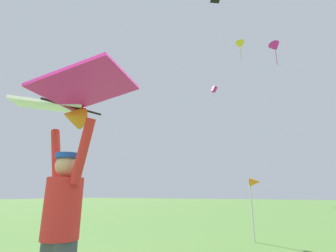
% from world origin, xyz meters
% --- Properties ---
extents(kite_flyer_person, '(0.81, 0.41, 1.92)m').
position_xyz_m(kite_flyer_person, '(0.10, 0.18, 0.94)').
color(kite_flyer_person, '#424751').
rests_on(kite_flyer_person, ground).
extents(held_stunt_kite, '(1.75, 1.09, 0.40)m').
position_xyz_m(held_stunt_kite, '(0.08, 0.10, 2.14)').
color(held_stunt_kite, black).
extents(distant_kite_magenta_overhead_distant, '(1.78, 1.74, 2.70)m').
position_xyz_m(distant_kite_magenta_overhead_distant, '(1.11, 24.65, 16.50)').
color(distant_kite_magenta_overhead_distant, '#DB2393').
extents(distant_kite_magenta_low_right, '(1.07, 0.92, 1.14)m').
position_xyz_m(distant_kite_magenta_low_right, '(-8.57, 33.37, 17.03)').
color(distant_kite_magenta_low_right, '#DB2393').
extents(distant_kite_yellow_mid_right, '(1.17, 1.29, 2.64)m').
position_xyz_m(distant_kite_yellow_mid_right, '(-3.02, 27.48, 19.71)').
color(distant_kite_yellow_mid_right, yellow).
extents(marker_flag, '(0.30, 0.24, 1.67)m').
position_xyz_m(marker_flag, '(0.90, 5.79, 1.44)').
color(marker_flag, silver).
rests_on(marker_flag, ground).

